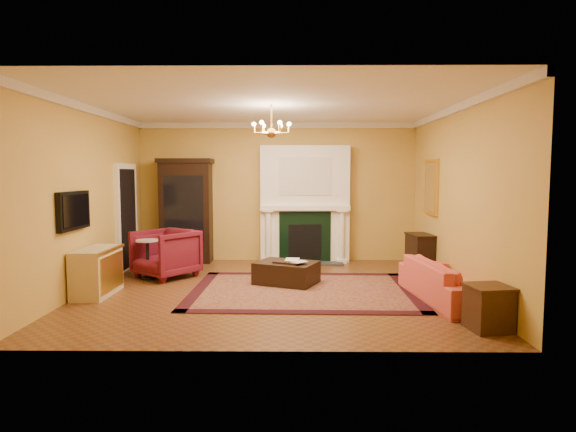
{
  "coord_description": "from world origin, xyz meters",
  "views": [
    {
      "loc": [
        0.34,
        -7.76,
        1.9
      ],
      "look_at": [
        0.26,
        0.3,
        1.19
      ],
      "focal_mm": 30.0,
      "sensor_mm": 36.0,
      "label": 1
    }
  ],
  "objects_px": {
    "wingback_armchair": "(166,251)",
    "leather_ottoman": "(287,273)",
    "commode": "(97,272)",
    "china_cabinet": "(186,213)",
    "pedestal_table": "(148,256)",
    "console_table": "(420,254)",
    "end_table": "(488,309)",
    "coral_sofa": "(447,275)"
  },
  "relations": [
    {
      "from": "coral_sofa",
      "to": "end_table",
      "type": "bearing_deg",
      "value": 176.82
    },
    {
      "from": "pedestal_table",
      "to": "end_table",
      "type": "xyz_separation_m",
      "value": [
        5.01,
        -2.82,
        -0.15
      ]
    },
    {
      "from": "china_cabinet",
      "to": "leather_ottoman",
      "type": "xyz_separation_m",
      "value": [
        2.18,
        -2.07,
        -0.86
      ]
    },
    {
      "from": "china_cabinet",
      "to": "commode",
      "type": "distance_m",
      "value": 3.04
    },
    {
      "from": "wingback_armchair",
      "to": "pedestal_table",
      "type": "xyz_separation_m",
      "value": [
        -0.29,
        -0.15,
        -0.07
      ]
    },
    {
      "from": "console_table",
      "to": "leather_ottoman",
      "type": "height_order",
      "value": "console_table"
    },
    {
      "from": "end_table",
      "to": "console_table",
      "type": "bearing_deg",
      "value": 88.98
    },
    {
      "from": "wingback_armchair",
      "to": "commode",
      "type": "distance_m",
      "value": 1.51
    },
    {
      "from": "commode",
      "to": "console_table",
      "type": "distance_m",
      "value": 5.77
    },
    {
      "from": "coral_sofa",
      "to": "end_table",
      "type": "distance_m",
      "value": 1.36
    },
    {
      "from": "end_table",
      "to": "leather_ottoman",
      "type": "height_order",
      "value": "end_table"
    },
    {
      "from": "commode",
      "to": "console_table",
      "type": "bearing_deg",
      "value": 17.89
    },
    {
      "from": "coral_sofa",
      "to": "console_table",
      "type": "height_order",
      "value": "coral_sofa"
    },
    {
      "from": "console_table",
      "to": "commode",
      "type": "bearing_deg",
      "value": -169.54
    },
    {
      "from": "commode",
      "to": "leather_ottoman",
      "type": "bearing_deg",
      "value": 15.33
    },
    {
      "from": "wingback_armchair",
      "to": "console_table",
      "type": "distance_m",
      "value": 4.79
    },
    {
      "from": "console_table",
      "to": "coral_sofa",
      "type": "bearing_deg",
      "value": -100.78
    },
    {
      "from": "commode",
      "to": "leather_ottoman",
      "type": "height_order",
      "value": "commode"
    },
    {
      "from": "pedestal_table",
      "to": "commode",
      "type": "relative_size",
      "value": 0.72
    },
    {
      "from": "china_cabinet",
      "to": "pedestal_table",
      "type": "height_order",
      "value": "china_cabinet"
    },
    {
      "from": "end_table",
      "to": "coral_sofa",
      "type": "bearing_deg",
      "value": 93.22
    },
    {
      "from": "commode",
      "to": "leather_ottoman",
      "type": "distance_m",
      "value": 3.07
    },
    {
      "from": "coral_sofa",
      "to": "console_table",
      "type": "relative_size",
      "value": 2.8
    },
    {
      "from": "end_table",
      "to": "console_table",
      "type": "relative_size",
      "value": 0.72
    },
    {
      "from": "wingback_armchair",
      "to": "coral_sofa",
      "type": "distance_m",
      "value": 4.91
    },
    {
      "from": "console_table",
      "to": "wingback_armchair",
      "type": "bearing_deg",
      "value": 177.99
    },
    {
      "from": "leather_ottoman",
      "to": "commode",
      "type": "bearing_deg",
      "value": -142.02
    },
    {
      "from": "wingback_armchair",
      "to": "pedestal_table",
      "type": "distance_m",
      "value": 0.33
    },
    {
      "from": "china_cabinet",
      "to": "commode",
      "type": "bearing_deg",
      "value": -105.33
    },
    {
      "from": "leather_ottoman",
      "to": "coral_sofa",
      "type": "bearing_deg",
      "value": -1.16
    },
    {
      "from": "leather_ottoman",
      "to": "china_cabinet",
      "type": "bearing_deg",
      "value": 159.58
    },
    {
      "from": "pedestal_table",
      "to": "leather_ottoman",
      "type": "bearing_deg",
      "value": -8.67
    },
    {
      "from": "coral_sofa",
      "to": "wingback_armchair",
      "type": "bearing_deg",
      "value": 64.38
    },
    {
      "from": "wingback_armchair",
      "to": "end_table",
      "type": "xyz_separation_m",
      "value": [
        4.71,
        -2.97,
        -0.22
      ]
    },
    {
      "from": "console_table",
      "to": "leather_ottoman",
      "type": "relative_size",
      "value": 0.73
    },
    {
      "from": "wingback_armchair",
      "to": "leather_ottoman",
      "type": "distance_m",
      "value": 2.31
    },
    {
      "from": "china_cabinet",
      "to": "console_table",
      "type": "relative_size",
      "value": 2.92
    },
    {
      "from": "coral_sofa",
      "to": "end_table",
      "type": "height_order",
      "value": "coral_sofa"
    },
    {
      "from": "commode",
      "to": "console_table",
      "type": "xyz_separation_m",
      "value": [
        5.51,
        1.73,
        -0.01
      ]
    },
    {
      "from": "commode",
      "to": "leather_ottoman",
      "type": "relative_size",
      "value": 1.0
    },
    {
      "from": "china_cabinet",
      "to": "leather_ottoman",
      "type": "relative_size",
      "value": 2.14
    },
    {
      "from": "china_cabinet",
      "to": "leather_ottoman",
      "type": "bearing_deg",
      "value": -43.51
    }
  ]
}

